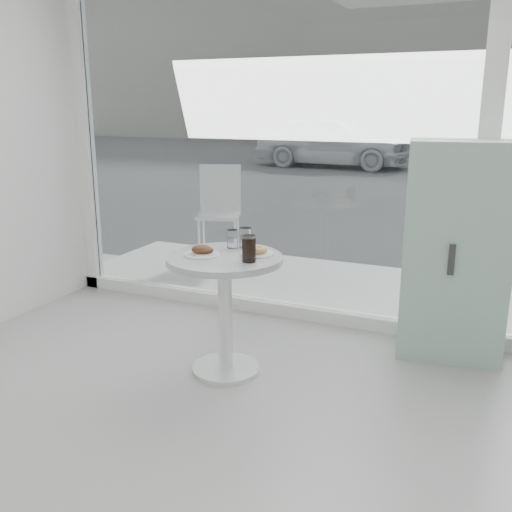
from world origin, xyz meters
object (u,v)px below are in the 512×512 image
at_px(main_table, 225,290).
at_px(mint_cabinet, 455,251).
at_px(water_tumbler_a, 233,240).
at_px(plate_fritter, 203,252).
at_px(plate_donut, 257,252).
at_px(patio_chair, 220,207).
at_px(car_white, 332,141).
at_px(cola_glass, 249,249).
at_px(water_tumbler_b, 245,239).

height_order(main_table, mint_cabinet, mint_cabinet).
height_order(mint_cabinet, water_tumbler_a, mint_cabinet).
xyz_separation_m(mint_cabinet, plate_fritter, (-1.39, -0.93, 0.07)).
bearing_deg(plate_donut, mint_cabinet, 35.32).
xyz_separation_m(main_table, patio_chair, (-1.20, 2.24, 0.07)).
height_order(car_white, cola_glass, car_white).
xyz_separation_m(patio_chair, water_tumbler_b, (1.23, -2.00, 0.21)).
xyz_separation_m(main_table, water_tumbler_a, (-0.04, 0.20, 0.27)).
bearing_deg(plate_donut, plate_fritter, -152.37).
bearing_deg(plate_donut, car_white, 104.41).
bearing_deg(cola_glass, mint_cabinet, 41.21).
bearing_deg(car_white, cola_glass, -162.37).
bearing_deg(water_tumbler_a, car_white, 103.55).
relative_size(mint_cabinet, plate_fritter, 6.63).
bearing_deg(main_table, plate_fritter, -157.34).
xyz_separation_m(patio_chair, car_white, (-1.74, 9.98, 0.08)).
xyz_separation_m(plate_donut, water_tumbler_a, (-0.22, 0.10, 0.03)).
height_order(mint_cabinet, plate_fritter, mint_cabinet).
relative_size(patio_chair, cola_glass, 6.34).
xyz_separation_m(patio_chair, water_tumbler_a, (1.16, -2.04, 0.20)).
relative_size(main_table, mint_cabinet, 0.53).
bearing_deg(patio_chair, main_table, -83.21).
xyz_separation_m(mint_cabinet, water_tumbler_a, (-1.31, -0.68, 0.10)).
xyz_separation_m(plate_fritter, plate_donut, (0.30, 0.16, -0.01)).
relative_size(patio_chair, water_tumbler_a, 8.46).
bearing_deg(plate_fritter, water_tumbler_b, 62.99).
xyz_separation_m(water_tumbler_b, cola_glass, (0.17, -0.31, 0.02)).
height_order(plate_fritter, cola_glass, cola_glass).
relative_size(mint_cabinet, patio_chair, 1.44).
height_order(plate_donut, cola_glass, cola_glass).
distance_m(water_tumbler_a, water_tumbler_b, 0.08).
height_order(water_tumbler_a, water_tumbler_b, water_tumbler_b).
height_order(main_table, water_tumbler_b, water_tumbler_b).
height_order(water_tumbler_a, cola_glass, cola_glass).
bearing_deg(main_table, cola_glass, -17.87).
distance_m(mint_cabinet, water_tumbler_b, 1.40).
bearing_deg(patio_chair, cola_glass, -80.22).
xyz_separation_m(mint_cabinet, cola_glass, (-1.08, -0.94, 0.12)).
distance_m(plate_fritter, cola_glass, 0.32).
relative_size(mint_cabinet, car_white, 0.35).
bearing_deg(mint_cabinet, car_white, 102.05).
relative_size(car_white, water_tumbler_b, 31.84).
relative_size(water_tumbler_a, water_tumbler_b, 0.92).
xyz_separation_m(plate_fritter, water_tumbler_b, (0.15, 0.30, 0.03)).
height_order(mint_cabinet, patio_chair, mint_cabinet).
bearing_deg(mint_cabinet, plate_fritter, -154.52).
xyz_separation_m(patio_chair, plate_donut, (1.37, -2.14, 0.17)).
bearing_deg(water_tumbler_b, patio_chair, 121.59).
bearing_deg(plate_fritter, car_white, 102.92).
distance_m(main_table, patio_chair, 2.55).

